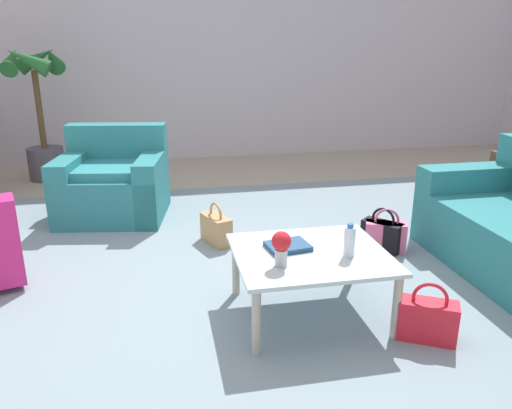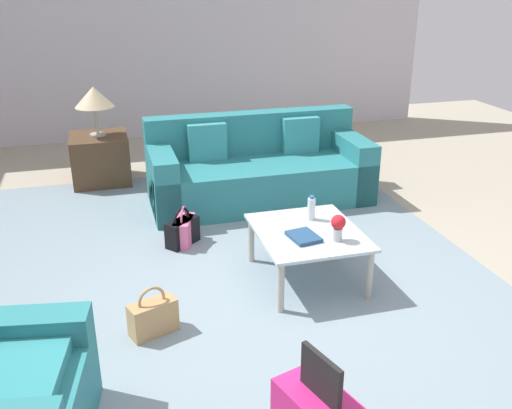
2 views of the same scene
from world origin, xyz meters
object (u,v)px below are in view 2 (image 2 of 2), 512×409
object	(u,v)px
water_bottle	(311,209)
flower_vase	(338,225)
coffee_table	(308,237)
handbag_pink	(184,230)
table_lamp	(94,98)
handbag_tan	(153,317)
coffee_table_book	(304,237)
handbag_black	(182,232)
side_table	(101,159)
handbag_red	(326,229)
couch	(257,171)

from	to	relation	value
water_bottle	flower_vase	distance (m)	0.42
coffee_table	handbag_pink	size ratio (longest dim) A/B	2.54
coffee_table	water_bottle	distance (m)	0.27
table_lamp	handbag_tan	distance (m)	3.34
water_bottle	handbag_pink	world-z (taller)	water_bottle
coffee_table_book	handbag_black	world-z (taller)	coffee_table_book
water_bottle	table_lamp	size ratio (longest dim) A/B	0.37
table_lamp	handbag_black	world-z (taller)	table_lamp
side_table	handbag_tan	xyz separation A→B (m)	(-3.22, -0.25, -0.15)
side_table	handbag_black	world-z (taller)	side_table
side_table	handbag_tan	bearing A→B (deg)	-175.59
flower_vase	handbag_red	xyz separation A→B (m)	(0.79, -0.24, -0.42)
coffee_table	handbag_red	bearing A→B (deg)	-34.44
couch	side_table	world-z (taller)	couch
handbag_black	handbag_tan	distance (m)	1.36
handbag_red	handbag_tan	distance (m)	1.92
water_bottle	handbag_pink	xyz separation A→B (m)	(0.70, 0.93, -0.39)
side_table	handbag_pink	bearing A→B (deg)	-160.71
water_bottle	handbag_black	size ratio (longest dim) A/B	0.57
couch	water_bottle	distance (m)	1.61
coffee_table_book	handbag_tan	distance (m)	1.25
handbag_red	handbag_pink	bearing A→B (deg)	75.27
handbag_black	flower_vase	bearing A→B (deg)	-137.52
couch	handbag_pink	size ratio (longest dim) A/B	6.36
flower_vase	table_lamp	bearing A→B (deg)	28.65
coffee_table	handbag_red	distance (m)	0.74
water_bottle	side_table	bearing A→B (deg)	31.61
couch	coffee_table	xyz separation A→B (m)	(-1.80, 0.10, 0.06)
coffee_table_book	water_bottle	bearing A→B (deg)	-38.46
table_lamp	handbag_red	world-z (taller)	table_lamp
couch	handbag_pink	world-z (taller)	couch
table_lamp	coffee_table	bearing A→B (deg)	-151.82
water_bottle	handbag_pink	distance (m)	1.23
side_table	table_lamp	world-z (taller)	table_lamp
handbag_red	coffee_table	bearing A→B (deg)	145.56
coffee_table_book	side_table	bearing A→B (deg)	16.83
couch	coffee_table_book	size ratio (longest dim) A/B	9.17
coffee_table_book	handbag_tan	xyz separation A→B (m)	(-0.30, 1.17, -0.31)
water_bottle	coffee_table	bearing A→B (deg)	153.43
flower_vase	coffee_table_book	bearing A→B (deg)	66.50
coffee_table	handbag_pink	bearing A→B (deg)	42.91
coffee_table_book	handbag_red	xyz separation A→B (m)	(0.69, -0.47, -0.31)
flower_vase	handbag_tan	world-z (taller)	flower_vase
handbag_red	table_lamp	bearing A→B (deg)	40.40
handbag_tan	table_lamp	bearing A→B (deg)	4.41
flower_vase	handbag_red	world-z (taller)	flower_vase
coffee_table	handbag_pink	world-z (taller)	coffee_table
water_bottle	table_lamp	xyz separation A→B (m)	(2.60, 1.60, 0.47)
side_table	couch	bearing A→B (deg)	-122.10
handbag_black	handbag_pink	world-z (taller)	same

